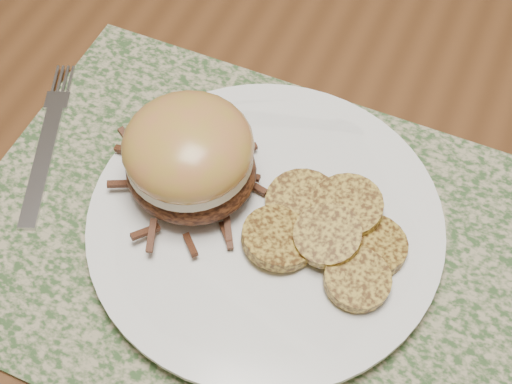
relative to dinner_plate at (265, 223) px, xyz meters
The scene contains 6 objects.
ground 0.82m from the dinner_plate, 49.73° to the left, with size 3.50×3.50×0.00m, color #56341D.
placemat 0.02m from the dinner_plate, 108.64° to the right, with size 0.45×0.33×0.00m, color #334F28.
dinner_plate is the anchor object (origin of this frame).
pork_sandwich 0.08m from the dinner_plate, behind, with size 0.11×0.11×0.08m.
roasted_potatoes 0.05m from the dinner_plate, ahead, with size 0.14×0.11×0.03m.
fork 0.20m from the dinner_plate, behind, with size 0.08×0.17×0.00m.
Camera 1 is at (-0.10, -0.51, 1.24)m, focal length 50.00 mm.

